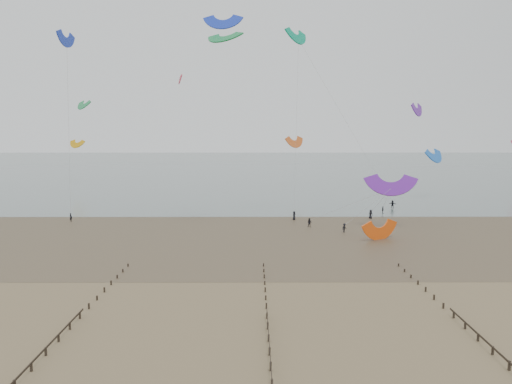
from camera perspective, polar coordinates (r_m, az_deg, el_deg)
ground at (r=55.59m, az=-3.12°, el=-11.83°), size 500.00×500.00×0.00m
sea_and_shore at (r=89.03m, az=-4.64°, el=-4.60°), size 500.00×665.00×0.03m
groynes at (r=37.81m, az=1.80°, el=-20.56°), size 72.16×50.16×1.00m
kitesurfer_lead at (r=105.49m, az=-20.41°, el=-2.73°), size 0.74×0.66×1.69m
kitesurfers at (r=105.74m, az=12.06°, el=-2.40°), size 142.80×28.99×1.84m
grounded_kite at (r=85.51m, az=13.97°, el=-5.28°), size 7.96×7.45×3.49m
kites_airborne at (r=143.48m, az=-1.79°, el=8.22°), size 228.36×117.13×37.77m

